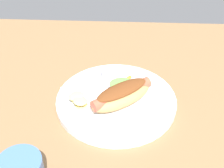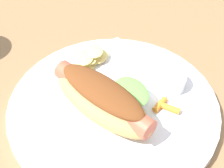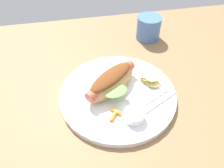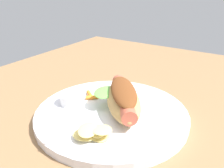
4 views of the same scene
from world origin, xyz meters
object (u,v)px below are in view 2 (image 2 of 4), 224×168
fork (135,68)px  carrot_garnish (165,106)px  hot_dog (102,98)px  knife (139,59)px  sauce_ramekin (170,82)px  chips_pile (90,58)px  plate (113,106)px

fork → carrot_garnish: size_ratio=3.48×
hot_dog → knife: hot_dog is taller
sauce_ramekin → knife: (6.85, 3.16, -0.93)cm
hot_dog → sauce_ramekin: 11.10cm
knife → chips_pile: 8.09cm
hot_dog → chips_pile: size_ratio=2.28×
carrot_garnish → hot_dog: bearing=84.5°
plate → chips_pile: (9.14, 2.39, 1.93)cm
sauce_ramekin → knife: 7.60cm
chips_pile → carrot_garnish: size_ratio=1.89×
carrot_garnish → sauce_ramekin: bearing=-25.2°
hot_dog → carrot_garnish: bearing=46.7°
chips_pile → plate: bearing=-165.4°
fork → sauce_ramekin: bearing=14.5°
knife → chips_pile: (0.58, 8.02, 0.95)cm
plate → fork: size_ratio=2.20×
knife → carrot_garnish: bearing=-19.9°
plate → chips_pile: 9.64cm
plate → sauce_ramekin: sauce_ramekin is taller
plate → hot_dog: bearing=129.0°
fork → chips_pile: 7.46cm
hot_dog → sauce_ramekin: (3.11, -10.52, -1.64)cm
sauce_ramekin → fork: (4.92, 4.22, -0.91)cm
knife → carrot_garnish: 10.88cm
knife → chips_pile: chips_pile is taller
sauce_ramekin → chips_pile: size_ratio=0.65×
sauce_ramekin → fork: sauce_ramekin is taller
sauce_ramekin → carrot_garnish: size_ratio=1.23×
knife → chips_pile: bearing=-120.9°
chips_pile → carrot_garnish: (-11.37, -9.32, -0.68)cm
plate → chips_pile: bearing=14.6°
plate → fork: (6.63, -4.57, 1.00)cm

